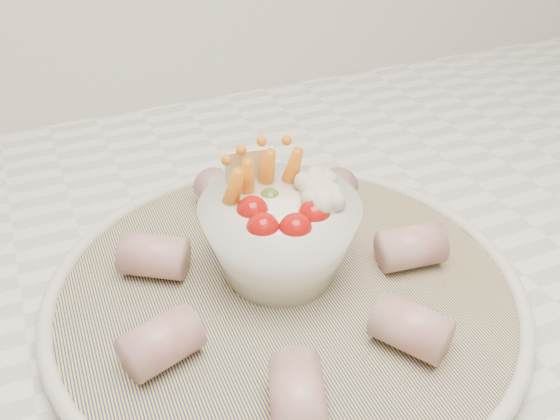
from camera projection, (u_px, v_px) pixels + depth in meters
name	position (u px, v px, depth m)	size (l,w,h in m)	color
serving_platter	(285.00, 291.00, 0.50)	(0.38, 0.38, 0.02)	navy
veggie_bowl	(280.00, 234.00, 0.49)	(0.13, 0.13, 0.10)	white
cured_meat_rolls	(284.00, 270.00, 0.49)	(0.27, 0.29, 0.03)	#A54B50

